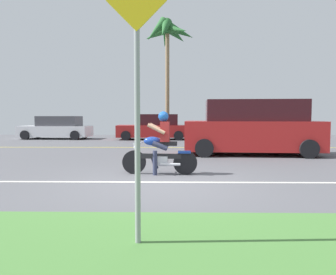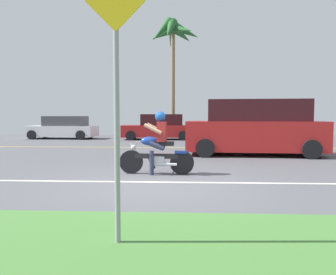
% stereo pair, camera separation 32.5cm
% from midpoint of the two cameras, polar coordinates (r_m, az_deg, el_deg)
% --- Properties ---
extents(ground, '(56.00, 30.00, 0.04)m').
position_cam_midpoint_polar(ground, '(9.82, -1.10, -4.64)').
color(ground, '#545459').
extents(lane_line_near, '(50.40, 0.12, 0.01)m').
position_cam_midpoint_polar(lane_line_near, '(7.05, -1.95, -7.78)').
color(lane_line_near, silver).
rests_on(lane_line_near, ground).
extents(lane_line_far, '(50.40, 0.12, 0.01)m').
position_cam_midpoint_polar(lane_line_far, '(14.76, -0.38, -1.74)').
color(lane_line_far, yellow).
rests_on(lane_line_far, ground).
extents(motorcyclist, '(1.83, 0.60, 1.53)m').
position_cam_midpoint_polar(motorcyclist, '(7.93, -2.55, -1.80)').
color(motorcyclist, black).
rests_on(motorcyclist, ground).
extents(suv_nearby, '(5.11, 2.41, 2.00)m').
position_cam_midpoint_polar(suv_nearby, '(12.33, 13.79, 1.57)').
color(suv_nearby, '#AD1E1E').
rests_on(suv_nearby, ground).
extents(parked_car_0, '(4.36, 2.09, 1.42)m').
position_cam_midpoint_polar(parked_car_0, '(21.52, -19.22, 1.55)').
color(parked_car_0, silver).
rests_on(parked_car_0, ground).
extents(parked_car_1, '(4.30, 1.93, 1.53)m').
position_cam_midpoint_polar(parked_car_1, '(19.89, -2.92, 1.72)').
color(parked_car_1, '#AD1E1E').
rests_on(parked_car_1, ground).
extents(parked_car_2, '(4.25, 2.07, 1.48)m').
position_cam_midpoint_polar(parked_car_2, '(18.85, 14.74, 1.43)').
color(parked_car_2, '#2D663D').
rests_on(parked_car_2, ground).
extents(palm_tree_0, '(3.66, 3.65, 7.93)m').
position_cam_midpoint_polar(palm_tree_0, '(22.83, -0.45, 17.30)').
color(palm_tree_0, '#846B4C').
rests_on(palm_tree_0, ground).
extents(street_sign, '(0.62, 0.06, 2.90)m').
position_cam_midpoint_polar(street_sign, '(3.46, -8.14, 9.29)').
color(street_sign, gray).
rests_on(street_sign, ground).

